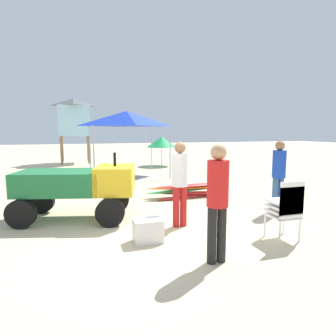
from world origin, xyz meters
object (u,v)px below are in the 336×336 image
Objects in this scene: lifeguard_near_right at (218,195)px; traffic_cone_near at (117,184)px; cooler_box at (148,231)px; surfboard_pile at (190,190)px; utility_cart at (79,185)px; popup_canopy at (126,119)px; lifeguard_near_center at (180,178)px; stacked_plastic_chairs at (287,206)px; beach_umbrella_left at (162,142)px; lifeguard_near_left at (279,171)px; lifeguard_tower at (74,117)px.

lifeguard_near_right is 3.14× the size of traffic_cone_near.
surfboard_pile is at bearing 56.30° from cooler_box.
utility_cart is 1.04× the size of surfboard_pile.
popup_canopy is 8.43m from cooler_box.
traffic_cone_near is at bearing 65.25° from utility_cart.
cooler_box is (-0.83, -0.62, -0.81)m from lifeguard_near_center.
beach_umbrella_left is at bearing 84.78° from stacked_plastic_chairs.
lifeguard_near_right is (-1.25, -4.16, 0.83)m from surfboard_pile.
utility_cart is 3.46m from lifeguard_near_right.
stacked_plastic_chairs is at bearing -95.22° from beach_umbrella_left.
lifeguard_near_center is at bearing -172.52° from lifeguard_near_left.
beach_umbrella_left is at bearing 48.67° from popup_canopy.
stacked_plastic_chairs is 2.07m from lifeguard_near_center.
utility_cart is 6.87m from popup_canopy.
utility_cart is 4.74m from lifeguard_near_left.
lifeguard_near_left is 7.66m from popup_canopy.
lifeguard_tower reaches higher than beach_umbrella_left.
lifeguard_near_center is 1.73m from lifeguard_near_right.
cooler_box is at bearing 163.19° from stacked_plastic_chairs.
beach_umbrella_left is (2.43, 2.76, -1.15)m from popup_canopy.
surfboard_pile is at bearing -78.10° from popup_canopy.
beach_umbrella_left is at bearing 79.95° from surfboard_pile.
beach_umbrella_left is at bearing 72.48° from cooler_box.
lifeguard_tower reaches higher than cooler_box.
stacked_plastic_chairs is 0.42× the size of surfboard_pile.
lifeguard_near_left reaches higher than beach_umbrella_left.
lifeguard_near_left is 2.72m from lifeguard_near_center.
cooler_box is (-3.41, -10.81, -1.14)m from beach_umbrella_left.
lifeguard_near_right is (-2.73, -2.08, 0.04)m from lifeguard_near_left.
stacked_plastic_chairs is 1.95× the size of traffic_cone_near.
beach_umbrella_left is 11.40m from cooler_box.
popup_canopy is 5.48× the size of traffic_cone_near.
lifeguard_near_left is 0.44× the size of lifeguard_tower.
lifeguard_tower is at bearing 97.77° from lifeguard_near_right.
popup_canopy is at bearing 88.77° from lifeguard_near_right.
popup_canopy is (0.20, 9.16, 1.47)m from lifeguard_near_right.
lifeguard_near_center reaches higher than lifeguard_near_left.
utility_cart is at bearing -157.80° from surfboard_pile.
traffic_cone_near reaches higher than surfboard_pile.
lifeguard_tower reaches higher than utility_cart.
utility_cart is at bearing 123.18° from cooler_box.
beach_umbrella_left is at bearing 90.61° from lifeguard_near_left.
lifeguard_near_right is at bearing -54.29° from cooler_box.
beach_umbrella_left is at bearing 63.25° from utility_cart.
cooler_box is (-2.04, -3.06, -0.00)m from surfboard_pile.
traffic_cone_near is 4.33m from cooler_box.
popup_canopy is 6.13× the size of cooler_box.
lifeguard_near_left is at bearing -43.91° from traffic_cone_near.
beach_umbrella_left is (2.59, 10.19, 0.34)m from lifeguard_near_center.
cooler_box is (-3.52, -0.98, -0.79)m from lifeguard_near_left.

